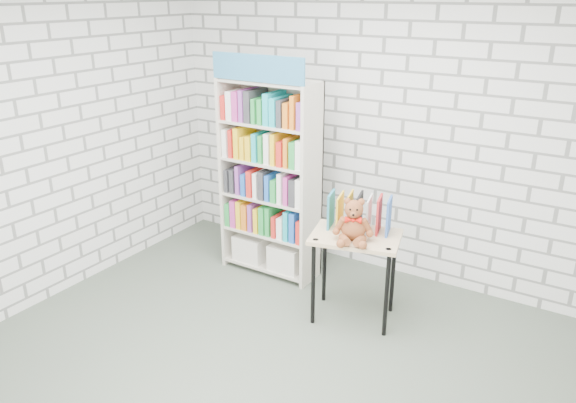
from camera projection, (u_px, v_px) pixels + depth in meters
The scene contains 6 objects.
ground at pixel (262, 367), 4.23m from camera, with size 4.50×4.50×0.00m, color #4B5548.
room_shell at pixel (257, 137), 3.59m from camera, with size 4.52×4.02×2.81m.
bookshelf at pixel (270, 178), 5.36m from camera, with size 0.96×0.37×2.14m.
display_table at pixel (355, 247), 4.65m from camera, with size 0.82×0.66×0.78m.
table_books at pixel (359, 213), 4.66m from camera, with size 0.54×0.34×0.30m.
teddy_bear at pixel (353, 224), 4.46m from camera, with size 0.33×0.32×0.35m.
Camera 1 is at (2.02, -2.87, 2.68)m, focal length 35.00 mm.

